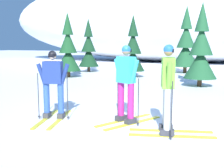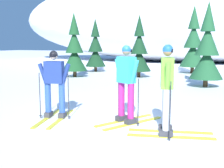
% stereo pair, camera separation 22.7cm
% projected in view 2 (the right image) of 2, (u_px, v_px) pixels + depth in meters
% --- Properties ---
extents(ground_plane, '(120.00, 120.00, 0.00)m').
position_uv_depth(ground_plane, '(125.00, 116.00, 7.16)').
color(ground_plane, white).
extents(skier_cyan_jacket, '(1.18, 1.76, 1.82)m').
position_uv_depth(skier_cyan_jacket, '(126.00, 83.00, 6.43)').
color(skier_cyan_jacket, gold).
rests_on(skier_cyan_jacket, ground).
extents(skier_navy_jacket, '(0.95, 1.82, 1.69)m').
position_uv_depth(skier_navy_jacket, '(54.00, 83.00, 6.88)').
color(skier_navy_jacket, gold).
rests_on(skier_navy_jacket, ground).
extents(skier_lime_jacket, '(1.79, 0.92, 1.84)m').
position_uv_depth(skier_lime_jacket, '(167.00, 88.00, 5.58)').
color(skier_lime_jacket, gold).
rests_on(skier_lime_jacket, ground).
extents(pine_tree_far_left, '(1.37, 1.37, 3.56)m').
position_uv_depth(pine_tree_far_left, '(95.00, 50.00, 18.67)').
color(pine_tree_far_left, '#47301E').
rests_on(pine_tree_far_left, ground).
extents(pine_tree_left, '(1.39, 1.39, 3.61)m').
position_uv_depth(pine_tree_left, '(74.00, 50.00, 15.58)').
color(pine_tree_left, '#47301E').
rests_on(pine_tree_left, ground).
extents(pine_tree_center_left, '(1.34, 1.34, 3.47)m').
position_uv_depth(pine_tree_center_left, '(139.00, 51.00, 15.49)').
color(pine_tree_center_left, '#47301E').
rests_on(pine_tree_center_left, ground).
extents(pine_tree_center_right, '(1.65, 1.65, 4.27)m').
position_uv_depth(pine_tree_center_right, '(193.00, 45.00, 17.55)').
color(pine_tree_center_right, '#47301E').
rests_on(pine_tree_center_right, ground).
extents(pine_tree_right, '(1.41, 1.41, 3.64)m').
position_uv_depth(pine_tree_right, '(207.00, 52.00, 11.86)').
color(pine_tree_right, '#47301E').
rests_on(pine_tree_right, ground).
extents(snow_ridge_background, '(40.40, 14.83, 9.40)m').
position_uv_depth(snow_ridge_background, '(191.00, 16.00, 28.38)').
color(snow_ridge_background, white).
rests_on(snow_ridge_background, ground).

